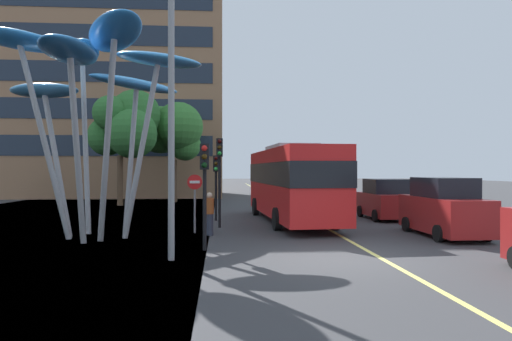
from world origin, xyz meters
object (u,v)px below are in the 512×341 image
(leaf_sculpture, at_px, (93,71))
(pedestrian, at_px, (210,214))
(no_entry_sign, at_px, (195,194))
(car_parked_far, at_px, (385,200))
(street_lamp, at_px, (183,59))
(red_bus, at_px, (291,180))
(traffic_light_kerb_far, at_px, (220,163))
(traffic_light_island_mid, at_px, (216,173))
(car_parked_mid, at_px, (444,209))
(traffic_light_kerb_near, at_px, (205,173))

(leaf_sculpture, relative_size, pedestrian, 5.05)
(pedestrian, bearing_deg, no_entry_sign, 130.11)
(car_parked_far, bearing_deg, street_lamp, -133.53)
(red_bus, height_order, traffic_light_kerb_far, traffic_light_kerb_far)
(traffic_light_island_mid, distance_m, street_lamp, 10.39)
(no_entry_sign, bearing_deg, red_bus, 39.03)
(red_bus, bearing_deg, car_parked_mid, -45.81)
(leaf_sculpture, relative_size, traffic_light_kerb_near, 2.51)
(car_parked_mid, bearing_deg, traffic_light_kerb_far, 159.81)
(traffic_light_kerb_far, bearing_deg, car_parked_mid, -20.19)
(car_parked_mid, bearing_deg, pedestrian, 174.21)
(traffic_light_kerb_near, distance_m, no_entry_sign, 4.25)
(traffic_light_kerb_far, relative_size, no_entry_sign, 1.67)
(traffic_light_kerb_near, xyz_separation_m, pedestrian, (0.07, 3.40, -1.59))
(traffic_light_island_mid, height_order, street_lamp, street_lamp)
(leaf_sculpture, height_order, car_parked_far, leaf_sculpture)
(leaf_sculpture, relative_size, no_entry_sign, 3.58)
(leaf_sculpture, distance_m, car_parked_mid, 14.06)
(red_bus, distance_m, car_parked_mid, 7.35)
(traffic_light_kerb_far, bearing_deg, street_lamp, -98.06)
(traffic_light_kerb_far, height_order, no_entry_sign, traffic_light_kerb_far)
(leaf_sculpture, bearing_deg, red_bus, 32.05)
(traffic_light_kerb_near, xyz_separation_m, street_lamp, (-0.55, -1.41, 3.20))
(car_parked_far, relative_size, street_lamp, 0.44)
(pedestrian, bearing_deg, street_lamp, -97.32)
(leaf_sculpture, relative_size, car_parked_mid, 1.88)
(red_bus, height_order, traffic_light_kerb_near, red_bus)
(no_entry_sign, bearing_deg, traffic_light_kerb_far, 56.96)
(car_parked_far, bearing_deg, pedestrian, -149.70)
(red_bus, relative_size, traffic_light_kerb_near, 3.42)
(red_bus, relative_size, leaf_sculpture, 1.36)
(car_parked_mid, relative_size, car_parked_far, 1.13)
(red_bus, xyz_separation_m, leaf_sculpture, (-8.03, -5.03, 4.10))
(traffic_light_island_mid, height_order, no_entry_sign, traffic_light_island_mid)
(car_parked_mid, height_order, pedestrian, car_parked_mid)
(car_parked_far, bearing_deg, car_parked_mid, -89.65)
(traffic_light_kerb_far, xyz_separation_m, traffic_light_island_mid, (-0.19, 2.78, -0.46))
(traffic_light_kerb_far, relative_size, car_parked_far, 0.99)
(red_bus, distance_m, traffic_light_kerb_near, 8.66)
(street_lamp, bearing_deg, traffic_light_kerb_near, 68.65)
(traffic_light_kerb_far, xyz_separation_m, car_parked_far, (8.50, 2.95, -1.85))
(red_bus, relative_size, no_entry_sign, 4.88)
(traffic_light_kerb_far, distance_m, pedestrian, 3.01)
(traffic_light_kerb_near, bearing_deg, street_lamp, -111.35)
(traffic_light_kerb_far, height_order, pedestrian, traffic_light_kerb_far)
(traffic_light_kerb_far, bearing_deg, traffic_light_kerb_near, -94.54)
(traffic_light_kerb_near, height_order, pedestrian, traffic_light_kerb_near)
(traffic_light_kerb_far, xyz_separation_m, car_parked_mid, (8.54, -3.14, -1.77))
(traffic_light_kerb_near, relative_size, pedestrian, 2.01)
(street_lamp, xyz_separation_m, pedestrian, (0.62, 4.81, -4.79))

